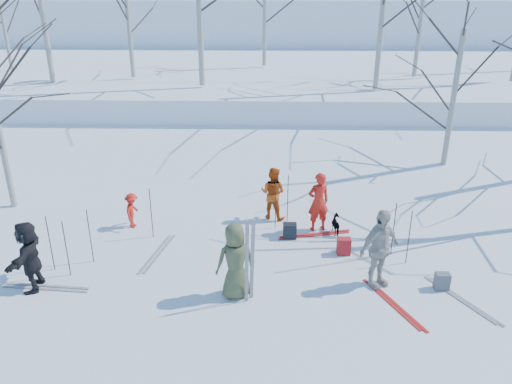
{
  "coord_description": "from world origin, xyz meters",
  "views": [
    {
      "loc": [
        0.3,
        -9.77,
        6.05
      ],
      "look_at": [
        0.0,
        1.5,
        1.3
      ],
      "focal_mm": 35.0,
      "sensor_mm": 36.0,
      "label": 1
    }
  ],
  "objects_px": {
    "skier_redor_behind": "(273,193)",
    "backpack_dark": "(290,231)",
    "dog": "(337,225)",
    "backpack_grey": "(442,281)",
    "skier_grey_west": "(29,256)",
    "skier_red_north": "(318,202)",
    "skier_cream_east": "(379,249)",
    "skier_red_seated": "(132,210)",
    "backpack_red": "(344,246)",
    "skier_olive_center": "(235,261)"
  },
  "relations": [
    {
      "from": "skier_olive_center",
      "to": "skier_red_north",
      "type": "height_order",
      "value": "skier_olive_center"
    },
    {
      "from": "skier_red_north",
      "to": "skier_redor_behind",
      "type": "relative_size",
      "value": 1.08
    },
    {
      "from": "skier_redor_behind",
      "to": "skier_cream_east",
      "type": "distance_m",
      "value": 3.97
    },
    {
      "from": "skier_red_seated",
      "to": "skier_cream_east",
      "type": "relative_size",
      "value": 0.54
    },
    {
      "from": "skier_red_north",
      "to": "backpack_grey",
      "type": "relative_size",
      "value": 4.2
    },
    {
      "from": "skier_red_north",
      "to": "skier_cream_east",
      "type": "xyz_separation_m",
      "value": [
        1.04,
        -2.6,
        0.09
      ]
    },
    {
      "from": "skier_red_north",
      "to": "backpack_grey",
      "type": "distance_m",
      "value": 3.69
    },
    {
      "from": "skier_redor_behind",
      "to": "skier_grey_west",
      "type": "bearing_deg",
      "value": 58.51
    },
    {
      "from": "skier_cream_east",
      "to": "skier_grey_west",
      "type": "xyz_separation_m",
      "value": [
        -7.32,
        -0.3,
        -0.11
      ]
    },
    {
      "from": "skier_olive_center",
      "to": "skier_redor_behind",
      "type": "height_order",
      "value": "skier_olive_center"
    },
    {
      "from": "skier_red_north",
      "to": "skier_cream_east",
      "type": "relative_size",
      "value": 0.9
    },
    {
      "from": "skier_redor_behind",
      "to": "dog",
      "type": "height_order",
      "value": "skier_redor_behind"
    },
    {
      "from": "skier_red_north",
      "to": "skier_red_seated",
      "type": "bearing_deg",
      "value": -17.34
    },
    {
      "from": "skier_red_seated",
      "to": "backpack_red",
      "type": "xyz_separation_m",
      "value": [
        5.42,
        -1.32,
        -0.27
      ]
    },
    {
      "from": "skier_redor_behind",
      "to": "skier_grey_west",
      "type": "height_order",
      "value": "skier_grey_west"
    },
    {
      "from": "backpack_red",
      "to": "skier_grey_west",
      "type": "bearing_deg",
      "value": -166.61
    },
    {
      "from": "skier_grey_west",
      "to": "backpack_dark",
      "type": "height_order",
      "value": "skier_grey_west"
    },
    {
      "from": "backpack_red",
      "to": "backpack_dark",
      "type": "xyz_separation_m",
      "value": [
        -1.27,
        0.79,
        -0.01
      ]
    },
    {
      "from": "skier_cream_east",
      "to": "backpack_grey",
      "type": "relative_size",
      "value": 4.69
    },
    {
      "from": "skier_olive_center",
      "to": "dog",
      "type": "bearing_deg",
      "value": -150.93
    },
    {
      "from": "skier_grey_west",
      "to": "backpack_grey",
      "type": "distance_m",
      "value": 8.71
    },
    {
      "from": "skier_red_north",
      "to": "skier_red_seated",
      "type": "relative_size",
      "value": 1.67
    },
    {
      "from": "backpack_dark",
      "to": "skier_redor_behind",
      "type": "bearing_deg",
      "value": 110.06
    },
    {
      "from": "skier_redor_behind",
      "to": "backpack_grey",
      "type": "xyz_separation_m",
      "value": [
        3.59,
        -3.41,
        -0.55
      ]
    },
    {
      "from": "backpack_dark",
      "to": "backpack_red",
      "type": "bearing_deg",
      "value": -31.91
    },
    {
      "from": "skier_red_seated",
      "to": "skier_grey_west",
      "type": "xyz_separation_m",
      "value": [
        -1.38,
        -2.94,
        0.3
      ]
    },
    {
      "from": "dog",
      "to": "backpack_dark",
      "type": "relative_size",
      "value": 1.41
    },
    {
      "from": "dog",
      "to": "backpack_dark",
      "type": "height_order",
      "value": "dog"
    },
    {
      "from": "skier_redor_behind",
      "to": "skier_olive_center",
      "type": "bearing_deg",
      "value": 101.68
    },
    {
      "from": "skier_red_north",
      "to": "skier_red_seated",
      "type": "height_order",
      "value": "skier_red_north"
    },
    {
      "from": "dog",
      "to": "skier_red_north",
      "type": "bearing_deg",
      "value": -32.86
    },
    {
      "from": "skier_red_seated",
      "to": "skier_cream_east",
      "type": "xyz_separation_m",
      "value": [
        5.94,
        -2.63,
        0.41
      ]
    },
    {
      "from": "backpack_red",
      "to": "skier_redor_behind",
      "type": "bearing_deg",
      "value": 130.76
    },
    {
      "from": "dog",
      "to": "backpack_grey",
      "type": "relative_size",
      "value": 1.49
    },
    {
      "from": "skier_red_seated",
      "to": "backpack_grey",
      "type": "relative_size",
      "value": 2.51
    },
    {
      "from": "skier_redor_behind",
      "to": "backpack_red",
      "type": "xyz_separation_m",
      "value": [
        1.7,
        -1.97,
        -0.53
      ]
    },
    {
      "from": "dog",
      "to": "skier_cream_east",
      "type": "bearing_deg",
      "value": 92.34
    },
    {
      "from": "skier_redor_behind",
      "to": "skier_grey_west",
      "type": "xyz_separation_m",
      "value": [
        -5.11,
        -3.59,
        0.04
      ]
    },
    {
      "from": "backpack_red",
      "to": "skier_olive_center",
      "type": "bearing_deg",
      "value": -144.21
    },
    {
      "from": "skier_redor_behind",
      "to": "backpack_dark",
      "type": "relative_size",
      "value": 3.7
    },
    {
      "from": "skier_red_north",
      "to": "skier_redor_behind",
      "type": "xyz_separation_m",
      "value": [
        -1.18,
        0.68,
        -0.06
      ]
    },
    {
      "from": "dog",
      "to": "backpack_red",
      "type": "bearing_deg",
      "value": 80.97
    },
    {
      "from": "skier_olive_center",
      "to": "backpack_grey",
      "type": "distance_m",
      "value": 4.42
    },
    {
      "from": "skier_olive_center",
      "to": "skier_red_north",
      "type": "distance_m",
      "value": 3.64
    },
    {
      "from": "skier_redor_behind",
      "to": "skier_grey_west",
      "type": "distance_m",
      "value": 6.24
    },
    {
      "from": "backpack_dark",
      "to": "skier_grey_west",
      "type": "bearing_deg",
      "value": -156.49
    },
    {
      "from": "backpack_grey",
      "to": "backpack_dark",
      "type": "bearing_deg",
      "value": 144.77
    },
    {
      "from": "skier_red_north",
      "to": "backpack_dark",
      "type": "xyz_separation_m",
      "value": [
        -0.75,
        -0.5,
        -0.6
      ]
    },
    {
      "from": "dog",
      "to": "backpack_grey",
      "type": "distance_m",
      "value": 3.17
    },
    {
      "from": "backpack_red",
      "to": "backpack_grey",
      "type": "distance_m",
      "value": 2.37
    }
  ]
}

